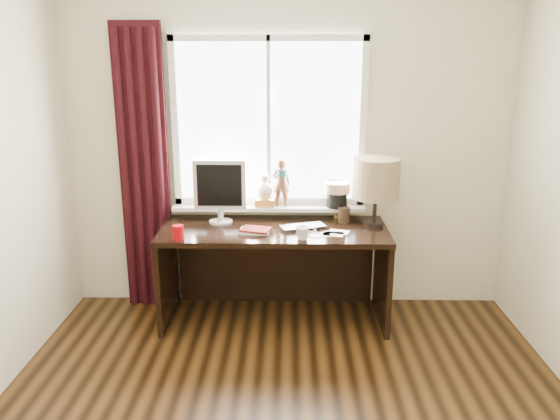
{
  "coord_description": "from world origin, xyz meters",
  "views": [
    {
      "loc": [
        0.01,
        -2.27,
        2.0
      ],
      "look_at": [
        -0.05,
        1.25,
        1.0
      ],
      "focal_mm": 35.0,
      "sensor_mm": 36.0,
      "label": 1
    }
  ],
  "objects_px": {
    "red_cup": "(178,232)",
    "monitor": "(220,188)",
    "laptop": "(303,227)",
    "mug": "(302,233)",
    "table_lamp": "(376,179)",
    "desk": "(275,254)"
  },
  "relations": [
    {
      "from": "red_cup",
      "to": "monitor",
      "type": "height_order",
      "value": "monitor"
    },
    {
      "from": "red_cup",
      "to": "laptop",
      "type": "bearing_deg",
      "value": 16.64
    },
    {
      "from": "mug",
      "to": "monitor",
      "type": "distance_m",
      "value": 0.77
    },
    {
      "from": "mug",
      "to": "red_cup",
      "type": "bearing_deg",
      "value": -179.04
    },
    {
      "from": "red_cup",
      "to": "monitor",
      "type": "xyz_separation_m",
      "value": [
        0.25,
        0.41,
        0.23
      ]
    },
    {
      "from": "monitor",
      "to": "table_lamp",
      "type": "distance_m",
      "value": 1.18
    },
    {
      "from": "laptop",
      "to": "desk",
      "type": "distance_m",
      "value": 0.35
    },
    {
      "from": "laptop",
      "to": "red_cup",
      "type": "bearing_deg",
      "value": 177.64
    },
    {
      "from": "mug",
      "to": "desk",
      "type": "relative_size",
      "value": 0.06
    },
    {
      "from": "monitor",
      "to": "table_lamp",
      "type": "height_order",
      "value": "table_lamp"
    },
    {
      "from": "laptop",
      "to": "red_cup",
      "type": "height_order",
      "value": "red_cup"
    },
    {
      "from": "mug",
      "to": "desk",
      "type": "xyz_separation_m",
      "value": [
        -0.21,
        0.35,
        -0.29
      ]
    },
    {
      "from": "mug",
      "to": "laptop",
      "type": "bearing_deg",
      "value": 87.53
    },
    {
      "from": "laptop",
      "to": "desk",
      "type": "xyz_separation_m",
      "value": [
        -0.22,
        0.1,
        -0.26
      ]
    },
    {
      "from": "laptop",
      "to": "red_cup",
      "type": "relative_size",
      "value": 3.26
    },
    {
      "from": "desk",
      "to": "table_lamp",
      "type": "relative_size",
      "value": 3.27
    },
    {
      "from": "laptop",
      "to": "monitor",
      "type": "xyz_separation_m",
      "value": [
        -0.64,
        0.14,
        0.26
      ]
    },
    {
      "from": "red_cup",
      "to": "table_lamp",
      "type": "distance_m",
      "value": 1.5
    },
    {
      "from": "monitor",
      "to": "table_lamp",
      "type": "xyz_separation_m",
      "value": [
        1.18,
        -0.06,
        0.09
      ]
    },
    {
      "from": "red_cup",
      "to": "monitor",
      "type": "bearing_deg",
      "value": 58.55
    },
    {
      "from": "laptop",
      "to": "desk",
      "type": "relative_size",
      "value": 0.2
    },
    {
      "from": "laptop",
      "to": "mug",
      "type": "bearing_deg",
      "value": -111.47
    }
  ]
}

